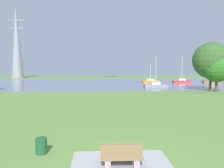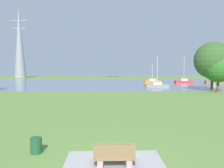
{
  "view_description": "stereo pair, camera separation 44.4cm",
  "coord_description": "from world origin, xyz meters",
  "px_view_note": "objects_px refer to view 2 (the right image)",
  "views": [
    {
      "loc": [
        -0.83,
        -9.38,
        4.34
      ],
      "look_at": [
        0.53,
        20.16,
        2.06
      ],
      "focal_mm": 35.86,
      "sensor_mm": 36.0,
      "label": 1
    },
    {
      "loc": [
        -0.39,
        -9.4,
        4.34
      ],
      "look_at": [
        0.53,
        20.16,
        2.06
      ],
      "focal_mm": 35.86,
      "sensor_mm": 36.0,
      "label": 2
    }
  ],
  "objects_px": {
    "sailboat_gray": "(157,85)",
    "sailboat_brown": "(214,81)",
    "bench_facing_water": "(114,154)",
    "sailboat_red": "(184,81)",
    "sailboat_orange": "(152,81)",
    "bench_facing_inland": "(115,159)",
    "electricity_pylon": "(19,42)",
    "tree_east_near": "(213,60)",
    "tree_east_far": "(218,68)",
    "litter_bin": "(36,145)"
  },
  "relations": [
    {
      "from": "bench_facing_water",
      "to": "sailboat_orange",
      "type": "distance_m",
      "value": 51.57
    },
    {
      "from": "sailboat_gray",
      "to": "sailboat_brown",
      "type": "bearing_deg",
      "value": 35.09
    },
    {
      "from": "sailboat_gray",
      "to": "sailboat_red",
      "type": "height_order",
      "value": "sailboat_red"
    },
    {
      "from": "sailboat_brown",
      "to": "electricity_pylon",
      "type": "xyz_separation_m",
      "value": [
        -62.77,
        29.48,
        13.42
      ]
    },
    {
      "from": "bench_facing_inland",
      "to": "tree_east_near",
      "type": "bearing_deg",
      "value": 58.1
    },
    {
      "from": "bench_facing_water",
      "to": "bench_facing_inland",
      "type": "distance_m",
      "value": 0.54
    },
    {
      "from": "sailboat_brown",
      "to": "bench_facing_water",
      "type": "bearing_deg",
      "value": -120.3
    },
    {
      "from": "sailboat_gray",
      "to": "tree_east_far",
      "type": "distance_m",
      "value": 12.65
    },
    {
      "from": "bench_facing_water",
      "to": "sailboat_red",
      "type": "xyz_separation_m",
      "value": [
        20.9,
        49.97,
        -0.0
      ]
    },
    {
      "from": "sailboat_red",
      "to": "tree_east_far",
      "type": "distance_m",
      "value": 22.11
    },
    {
      "from": "bench_facing_water",
      "to": "tree_east_far",
      "type": "distance_m",
      "value": 34.32
    },
    {
      "from": "bench_facing_water",
      "to": "litter_bin",
      "type": "height_order",
      "value": "bench_facing_water"
    },
    {
      "from": "litter_bin",
      "to": "tree_east_near",
      "type": "distance_m",
      "value": 36.14
    },
    {
      "from": "sailboat_gray",
      "to": "tree_east_far",
      "type": "xyz_separation_m",
      "value": [
        8.6,
        -8.48,
        3.76
      ]
    },
    {
      "from": "sailboat_orange",
      "to": "sailboat_red",
      "type": "xyz_separation_m",
      "value": [
        8.6,
        -0.12,
        0.02
      ]
    },
    {
      "from": "litter_bin",
      "to": "sailboat_red",
      "type": "bearing_deg",
      "value": 63.0
    },
    {
      "from": "litter_bin",
      "to": "tree_east_near",
      "type": "relative_size",
      "value": 0.09
    },
    {
      "from": "sailboat_gray",
      "to": "bench_facing_water",
      "type": "bearing_deg",
      "value": -105.98
    },
    {
      "from": "tree_east_far",
      "to": "electricity_pylon",
      "type": "height_order",
      "value": "electricity_pylon"
    },
    {
      "from": "tree_east_far",
      "to": "sailboat_orange",
      "type": "bearing_deg",
      "value": 107.34
    },
    {
      "from": "bench_facing_inland",
      "to": "sailboat_brown",
      "type": "xyz_separation_m",
      "value": [
        29.09,
        50.32,
        -0.01
      ]
    },
    {
      "from": "tree_east_far",
      "to": "electricity_pylon",
      "type": "xyz_separation_m",
      "value": [
        -52.8,
        51.0,
        9.66
      ]
    },
    {
      "from": "bench_facing_inland",
      "to": "litter_bin",
      "type": "relative_size",
      "value": 2.25
    },
    {
      "from": "sailboat_brown",
      "to": "tree_east_far",
      "type": "xyz_separation_m",
      "value": [
        -9.97,
        -21.52,
        3.76
      ]
    },
    {
      "from": "bench_facing_inland",
      "to": "electricity_pylon",
      "type": "relative_size",
      "value": 0.06
    },
    {
      "from": "sailboat_orange",
      "to": "sailboat_red",
      "type": "height_order",
      "value": "sailboat_red"
    },
    {
      "from": "sailboat_orange",
      "to": "sailboat_brown",
      "type": "relative_size",
      "value": 0.81
    },
    {
      "from": "bench_facing_water",
      "to": "sailboat_red",
      "type": "bearing_deg",
      "value": 67.31
    },
    {
      "from": "bench_facing_inland",
      "to": "electricity_pylon",
      "type": "distance_m",
      "value": 87.65
    },
    {
      "from": "bench_facing_water",
      "to": "electricity_pylon",
      "type": "height_order",
      "value": "electricity_pylon"
    },
    {
      "from": "sailboat_gray",
      "to": "sailboat_orange",
      "type": "distance_m",
      "value": 13.47
    },
    {
      "from": "sailboat_brown",
      "to": "sailboat_red",
      "type": "bearing_deg",
      "value": 178.67
    },
    {
      "from": "sailboat_gray",
      "to": "sailboat_brown",
      "type": "relative_size",
      "value": 1.0
    },
    {
      "from": "sailboat_brown",
      "to": "sailboat_red",
      "type": "relative_size",
      "value": 0.87
    },
    {
      "from": "sailboat_orange",
      "to": "sailboat_red",
      "type": "bearing_deg",
      "value": -0.77
    },
    {
      "from": "sailboat_orange",
      "to": "tree_east_near",
      "type": "height_order",
      "value": "tree_east_near"
    },
    {
      "from": "litter_bin",
      "to": "sailboat_brown",
      "type": "bearing_deg",
      "value": 55.75
    },
    {
      "from": "tree_east_near",
      "to": "sailboat_orange",
      "type": "bearing_deg",
      "value": 106.74
    },
    {
      "from": "bench_facing_inland",
      "to": "sailboat_orange",
      "type": "relative_size",
      "value": 0.35
    },
    {
      "from": "sailboat_brown",
      "to": "tree_east_near",
      "type": "distance_m",
      "value": 23.58
    },
    {
      "from": "tree_east_far",
      "to": "electricity_pylon",
      "type": "relative_size",
      "value": 0.25
    },
    {
      "from": "sailboat_gray",
      "to": "tree_east_near",
      "type": "height_order",
      "value": "tree_east_near"
    },
    {
      "from": "litter_bin",
      "to": "sailboat_orange",
      "type": "height_order",
      "value": "sailboat_orange"
    },
    {
      "from": "sailboat_red",
      "to": "sailboat_orange",
      "type": "bearing_deg",
      "value": 179.23
    },
    {
      "from": "sailboat_red",
      "to": "tree_east_far",
      "type": "relative_size",
      "value": 1.09
    },
    {
      "from": "sailboat_brown",
      "to": "bench_facing_inland",
      "type": "bearing_deg",
      "value": -120.03
    },
    {
      "from": "litter_bin",
      "to": "electricity_pylon",
      "type": "height_order",
      "value": "electricity_pylon"
    },
    {
      "from": "bench_facing_water",
      "to": "sailboat_red",
      "type": "height_order",
      "value": "sailboat_red"
    },
    {
      "from": "litter_bin",
      "to": "bench_facing_inland",
      "type": "bearing_deg",
      "value": -26.54
    },
    {
      "from": "sailboat_gray",
      "to": "sailboat_orange",
      "type": "relative_size",
      "value": 1.23
    }
  ]
}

